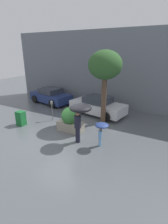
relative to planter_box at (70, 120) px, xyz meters
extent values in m
plane|color=#51565B|center=(-0.17, -0.92, -0.69)|extent=(40.00, 40.00, 0.00)
cube|color=slate|center=(-0.17, 5.58, 2.31)|extent=(18.00, 0.30, 6.00)
cube|color=gray|center=(0.00, 0.00, -0.41)|extent=(1.48, 0.75, 0.56)
sphere|color=#337033|center=(0.00, 0.00, 0.25)|extent=(1.01, 1.01, 1.01)
cylinder|color=#1E1E2D|center=(1.07, -0.94, -0.28)|extent=(0.24, 0.24, 0.81)
cylinder|color=#1E1E2D|center=(1.07, -0.94, 0.44)|extent=(0.34, 0.34, 0.64)
sphere|color=#997056|center=(1.07, -0.94, 0.87)|extent=(0.22, 0.22, 0.22)
cylinder|color=#4C4C51|center=(1.21, -0.87, 0.82)|extent=(0.02, 0.02, 0.69)
ellipsoid|color=black|center=(1.21, -0.87, 1.16)|extent=(1.09, 1.09, 0.35)
cylinder|color=#669ED1|center=(2.22, -0.73, -0.46)|extent=(0.14, 0.14, 0.47)
cylinder|color=#669ED1|center=(2.22, -0.73, -0.04)|extent=(0.19, 0.19, 0.37)
sphere|color=#997056|center=(2.22, -0.73, 0.21)|extent=(0.13, 0.13, 0.13)
cylinder|color=#4C4C51|center=(2.31, -0.77, 0.21)|extent=(0.02, 0.02, 0.47)
ellipsoid|color=navy|center=(2.31, -0.77, 0.45)|extent=(0.66, 0.66, 0.21)
cube|color=silver|center=(0.19, 3.37, -0.16)|extent=(4.26, 2.36, 0.70)
cube|color=#2D333D|center=(0.19, 3.37, 0.42)|extent=(2.02, 1.76, 0.46)
cylinder|color=black|center=(-1.18, 2.69, -0.36)|extent=(0.69, 0.32, 0.67)
cylinder|color=black|center=(-0.92, 4.44, -0.36)|extent=(0.69, 0.32, 0.67)
cylinder|color=black|center=(1.29, 2.31, -0.36)|extent=(0.69, 0.32, 0.67)
cylinder|color=black|center=(1.56, 4.05, -0.36)|extent=(0.69, 0.32, 0.67)
cube|color=navy|center=(-4.65, 3.95, -0.16)|extent=(4.04, 2.45, 0.70)
cube|color=#2D333D|center=(-4.65, 3.95, 0.42)|extent=(1.95, 1.80, 0.46)
cylinder|color=black|center=(-5.96, 3.30, -0.36)|extent=(0.70, 0.34, 0.67)
cylinder|color=black|center=(-5.63, 5.04, -0.36)|extent=(0.70, 0.34, 0.67)
cylinder|color=black|center=(-3.67, 2.86, -0.36)|extent=(0.70, 0.34, 0.67)
cylinder|color=black|center=(-3.33, 4.59, -0.36)|extent=(0.70, 0.34, 0.67)
cylinder|color=brown|center=(1.20, 2.01, 0.87)|extent=(0.31, 0.31, 3.12)
ellipsoid|color=#2D5628|center=(1.20, 2.01, 2.98)|extent=(2.01, 2.01, 1.71)
cylinder|color=#595B60|center=(-1.97, 0.78, -0.12)|extent=(0.05, 0.05, 1.14)
cylinder|color=gray|center=(-1.97, 0.78, 0.55)|extent=(0.14, 0.14, 0.20)
cube|color=#19662D|center=(-3.18, -0.81, -0.24)|extent=(0.50, 0.44, 0.90)
camera|label=1|loc=(5.24, -7.77, 3.83)|focal=28.00mm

